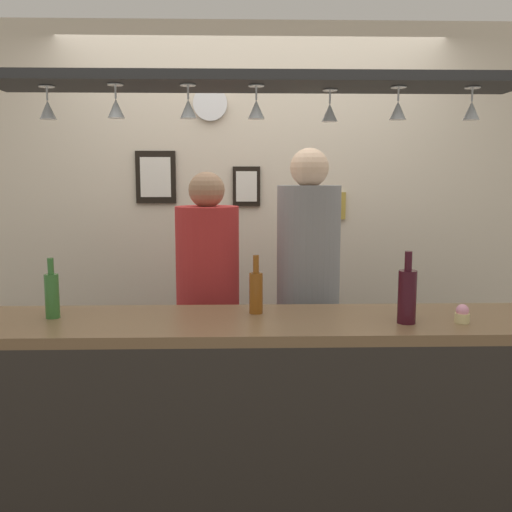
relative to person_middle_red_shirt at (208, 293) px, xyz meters
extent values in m
plane|color=#4C4742|center=(0.26, -0.32, -0.98)|extent=(8.00, 8.00, 0.00)
cube|color=beige|center=(0.26, 0.78, 0.32)|extent=(4.40, 0.06, 2.60)
cube|color=brown|center=(0.26, -0.67, 0.00)|extent=(2.70, 0.55, 0.04)
cube|color=#2D2823|center=(0.26, -0.92, -0.50)|extent=(2.65, 0.04, 0.96)
cube|color=black|center=(0.26, -0.62, 1.01)|extent=(2.20, 0.36, 0.04)
cylinder|color=silver|center=(-0.61, -0.63, 0.99)|extent=(0.06, 0.06, 0.00)
cylinder|color=silver|center=(-0.61, -0.63, 0.96)|extent=(0.01, 0.01, 0.06)
cone|color=silver|center=(-0.61, -0.63, 0.89)|extent=(0.07, 0.07, 0.08)
cylinder|color=silver|center=(-0.32, -0.68, 0.99)|extent=(0.06, 0.06, 0.00)
cylinder|color=silver|center=(-0.32, -0.68, 0.96)|extent=(0.01, 0.01, 0.06)
cone|color=silver|center=(-0.32, -0.68, 0.89)|extent=(0.07, 0.07, 0.08)
cylinder|color=silver|center=(-0.03, -0.68, 0.99)|extent=(0.06, 0.06, 0.00)
cylinder|color=silver|center=(-0.03, -0.68, 0.96)|extent=(0.01, 0.01, 0.06)
cone|color=silver|center=(-0.03, -0.68, 0.89)|extent=(0.07, 0.07, 0.08)
cylinder|color=silver|center=(0.24, -0.67, 0.99)|extent=(0.06, 0.06, 0.00)
cylinder|color=silver|center=(0.24, -0.67, 0.96)|extent=(0.01, 0.01, 0.06)
cone|color=silver|center=(0.24, -0.67, 0.89)|extent=(0.07, 0.07, 0.08)
cylinder|color=silver|center=(0.56, -0.56, 0.99)|extent=(0.06, 0.06, 0.00)
cylinder|color=silver|center=(0.56, -0.56, 0.96)|extent=(0.01, 0.01, 0.06)
cone|color=silver|center=(0.56, -0.56, 0.89)|extent=(0.07, 0.07, 0.08)
cylinder|color=silver|center=(0.83, -0.65, 0.99)|extent=(0.06, 0.06, 0.00)
cylinder|color=silver|center=(0.83, -0.65, 0.96)|extent=(0.01, 0.01, 0.06)
cone|color=silver|center=(0.83, -0.65, 0.89)|extent=(0.07, 0.07, 0.08)
cylinder|color=silver|center=(1.14, -0.64, 0.99)|extent=(0.06, 0.06, 0.00)
cylinder|color=silver|center=(1.14, -0.64, 0.96)|extent=(0.01, 0.01, 0.06)
cone|color=silver|center=(1.14, -0.64, 0.89)|extent=(0.07, 0.07, 0.08)
cube|color=#2D334C|center=(0.00, 0.00, -0.60)|extent=(0.17, 0.18, 0.78)
cylinder|color=red|center=(0.00, 0.00, 0.13)|extent=(0.34, 0.34, 0.68)
sphere|color=#9E7556|center=(0.00, 0.00, 0.55)|extent=(0.19, 0.19, 0.19)
cube|color=#2D334C|center=(0.54, 0.00, -0.57)|extent=(0.17, 0.18, 0.84)
cylinder|color=gray|center=(0.54, 0.00, 0.22)|extent=(0.34, 0.34, 0.73)
sphere|color=beige|center=(0.54, 0.00, 0.67)|extent=(0.21, 0.21, 0.21)
cylinder|color=#336B2D|center=(-0.63, -0.62, 0.12)|extent=(0.06, 0.06, 0.19)
cylinder|color=#336B2D|center=(-0.63, -0.62, 0.25)|extent=(0.03, 0.03, 0.07)
cylinder|color=#380F19|center=(0.86, -0.75, 0.13)|extent=(0.08, 0.08, 0.22)
cylinder|color=#380F19|center=(0.86, -0.75, 0.28)|extent=(0.03, 0.03, 0.08)
cylinder|color=brown|center=(0.25, -0.56, 0.11)|extent=(0.06, 0.06, 0.18)
cylinder|color=brown|center=(0.25, -0.56, 0.24)|extent=(0.03, 0.03, 0.08)
cylinder|color=beige|center=(1.10, -0.75, 0.04)|extent=(0.06, 0.06, 0.04)
sphere|color=pink|center=(1.10, -0.75, 0.07)|extent=(0.05, 0.05, 0.05)
cube|color=black|center=(0.22, 0.74, 0.56)|extent=(0.18, 0.02, 0.26)
cube|color=white|center=(0.22, 0.73, 0.56)|extent=(0.14, 0.01, 0.20)
cube|color=#B29338|center=(0.73, 0.74, 0.43)|extent=(0.30, 0.02, 0.18)
cube|color=white|center=(0.73, 0.73, 0.43)|extent=(0.23, 0.01, 0.14)
cube|color=black|center=(-0.37, 0.74, 0.62)|extent=(0.26, 0.02, 0.34)
cube|color=white|center=(-0.37, 0.73, 0.62)|extent=(0.20, 0.01, 0.26)
cylinder|color=white|center=(-0.01, 0.73, 1.09)|extent=(0.22, 0.03, 0.22)
camera|label=1|loc=(0.18, -3.03, 0.62)|focal=39.89mm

